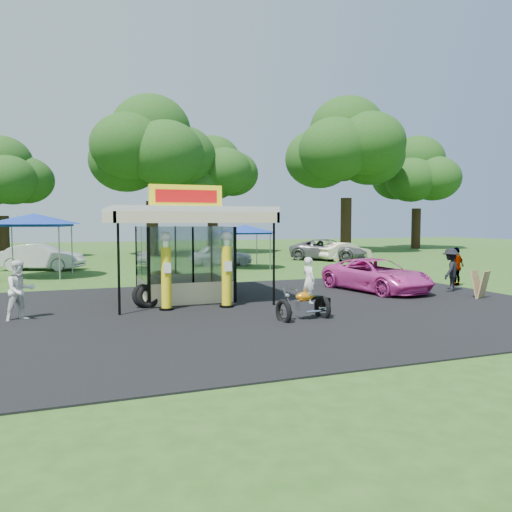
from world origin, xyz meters
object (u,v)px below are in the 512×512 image
object	(u,v)px
gas_station_kiosk	(183,251)
tent_west	(34,219)
gas_pump_left	(166,273)
spectator_west	(20,290)
kiosk_car	(172,280)
bg_car_d	(329,250)
bg_car_a	(41,257)
gas_pump_right	(227,271)
pink_sedan	(377,275)
spectator_east_a	(451,270)
a_frame_sign	(480,285)
bg_car_c	(221,255)
motorcycle	(307,295)
tent_east	(244,229)
spectator_east_b	(456,267)
bg_car_e	(345,252)

from	to	relation	value
gas_station_kiosk	tent_west	size ratio (longest dim) A/B	1.15
gas_pump_left	spectator_west	world-z (taller)	gas_pump_left
kiosk_car	bg_car_d	size ratio (longest dim) A/B	0.50
bg_car_a	gas_pump_right	bearing A→B (deg)	-134.85
gas_pump_right	gas_pump_left	bearing A→B (deg)	174.88
gas_station_kiosk	pink_sedan	xyz separation A→B (m)	(7.84, -0.80, -1.10)
bg_car_d	spectator_west	bearing A→B (deg)	174.58
gas_pump_right	bg_car_d	world-z (taller)	gas_pump_right
gas_pump_left	spectator_east_a	size ratio (longest dim) A/B	1.42
a_frame_sign	pink_sedan	xyz separation A→B (m)	(-2.53, 2.97, 0.15)
bg_car_a	bg_car_c	bearing A→B (deg)	-70.62
spectator_west	kiosk_car	bearing A→B (deg)	9.89
gas_station_kiosk	bg_car_a	bearing A→B (deg)	111.59
gas_pump_right	spectator_west	bearing A→B (deg)	179.17
motorcycle	tent_east	xyz separation A→B (m)	(3.58, 15.76, 1.66)
spectator_east_b	bg_car_d	bearing A→B (deg)	-112.15
a_frame_sign	bg_car_a	world-z (taller)	bg_car_a
gas_pump_right	gas_station_kiosk	bearing A→B (deg)	111.76
motorcycle	bg_car_e	bearing A→B (deg)	48.87
kiosk_car	bg_car_c	xyz separation A→B (m)	(5.34, 10.89, 0.21)
spectator_east_a	gas_pump_left	bearing A→B (deg)	-32.77
a_frame_sign	bg_car_e	distance (m)	18.22
gas_station_kiosk	spectator_east_a	size ratio (longest dim) A/B	3.00
spectator_east_a	spectator_east_b	size ratio (longest dim) A/B	1.04
spectator_east_b	bg_car_d	distance (m)	15.21
gas_station_kiosk	gas_pump_right	size ratio (longest dim) A/B	2.10
gas_pump_right	bg_car_c	bearing A→B (deg)	74.05
spectator_west	bg_car_a	size ratio (longest dim) A/B	0.38
pink_sedan	tent_east	distance (m)	11.72
pink_sedan	tent_west	distance (m)	17.28
bg_car_c	tent_east	world-z (taller)	tent_east
kiosk_car	a_frame_sign	bearing A→B (deg)	-119.94
bg_car_e	tent_east	bearing A→B (deg)	102.64
a_frame_sign	spectator_west	size ratio (longest dim) A/B	0.59
gas_pump_left	a_frame_sign	world-z (taller)	gas_pump_left
spectator_east_a	tent_east	world-z (taller)	tent_east
tent_west	tent_east	size ratio (longest dim) A/B	1.24
bg_car_a	tent_east	xyz separation A→B (m)	(11.60, -3.22, 1.63)
spectator_east_b	bg_car_e	bearing A→B (deg)	-116.16
a_frame_sign	bg_car_c	distance (m)	17.60
spectator_west	bg_car_a	distance (m)	16.13
spectator_east_b	bg_car_c	world-z (taller)	spectator_east_b
bg_car_d	spectator_east_a	bearing A→B (deg)	-148.35
gas_pump_right	kiosk_car	xyz separation A→B (m)	(-0.93, 4.55, -0.75)
motorcycle	bg_car_a	distance (m)	20.61
gas_station_kiosk	a_frame_sign	world-z (taller)	gas_station_kiosk
gas_station_kiosk	bg_car_d	distance (m)	20.35
motorcycle	tent_east	size ratio (longest dim) A/B	0.51
kiosk_car	spectator_west	world-z (taller)	spectator_west
spectator_east_b	tent_east	world-z (taller)	tent_east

